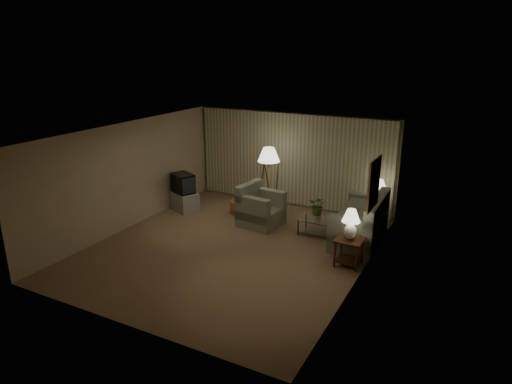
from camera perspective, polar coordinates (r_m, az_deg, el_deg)
ground at (r=10.72m, az=-2.97°, el=-6.91°), size 7.00×7.00×0.00m
room_shell at (r=11.38m, az=0.84°, el=3.94°), size 6.04×7.02×2.72m
sofa at (r=11.16m, az=12.82°, el=-3.84°), size 2.08×1.15×0.89m
armchair at (r=11.84m, az=0.62°, el=-2.19°), size 1.21×1.17×0.85m
side_table_near at (r=9.93m, az=11.57°, el=-6.75°), size 0.56×0.56×0.60m
side_table_far at (r=12.20m, az=14.92°, el=-2.35°), size 0.48×0.40×0.60m
table_lamp_near at (r=9.71m, az=11.78°, el=-3.65°), size 0.39×0.39×0.67m
table_lamp_far at (r=12.02m, az=15.14°, el=0.28°), size 0.38×0.38×0.65m
coffee_table at (r=11.36m, az=8.37°, el=-4.09°), size 1.23×0.67×0.41m
tv_cabinet at (r=13.20m, az=-9.00°, el=-1.07°), size 1.27×1.19×0.50m
crt_tv at (r=13.04m, az=-9.11°, el=1.10°), size 0.98×0.93×0.55m
floor_lamp at (r=12.55m, az=1.59°, el=1.61°), size 0.60×0.60×1.86m
ottoman at (r=12.74m, az=-2.03°, el=-1.88°), size 0.70×0.70×0.36m
vase at (r=11.32m, az=7.70°, el=-2.95°), size 0.18×0.18×0.16m
flowers at (r=11.21m, az=7.77°, el=-1.39°), size 0.45×0.40×0.49m
book at (r=11.14m, az=9.44°, el=-3.78°), size 0.21×0.27×0.02m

